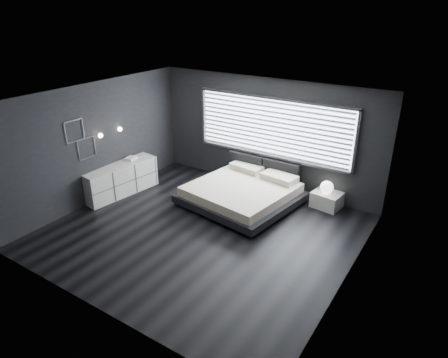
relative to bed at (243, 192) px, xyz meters
The scene contains 12 objects.
room 1.94m from the bed, 91.51° to the right, with size 6.04×6.00×2.80m.
window 1.73m from the bed, 81.84° to the left, with size 4.14×0.09×1.52m.
headboard 1.08m from the bed, 90.35° to the left, with size 1.96×0.16×0.52m.
sconce_near 3.56m from the bed, 152.16° to the right, with size 0.18×0.11×0.11m.
sconce_far 3.34m from the bed, 162.10° to the right, with size 0.18×0.11×0.11m.
wall_art_upper 4.02m from the bed, 144.59° to the right, with size 0.01×0.48×0.48m.
wall_art_lower 3.73m from the bed, 147.87° to the right, with size 0.01×0.48×0.48m.
bed is the anchor object (origin of this frame).
nightstand 1.98m from the bed, 27.21° to the left, with size 0.64×0.53×0.37m, color silver.
orb_lamp 1.95m from the bed, 26.40° to the left, with size 0.30×0.30×0.30m, color white.
dresser 3.06m from the bed, 157.06° to the right, with size 0.80×1.99×0.77m.
book_stack 2.98m from the bed, 164.92° to the right, with size 0.27×0.34×0.06m.
Camera 1 is at (4.30, -5.79, 4.45)m, focal length 32.00 mm.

